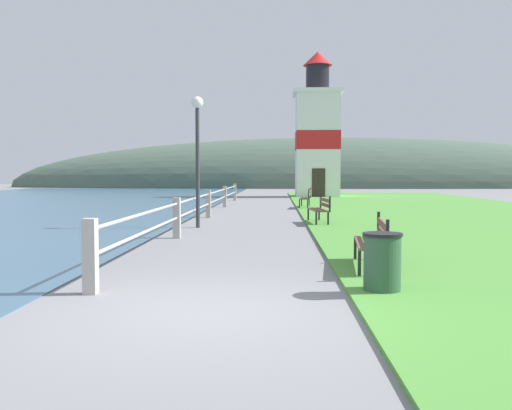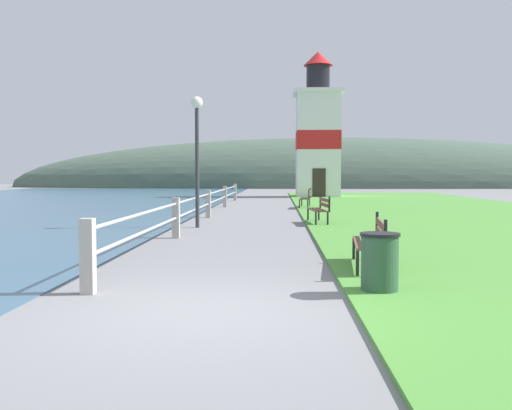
{
  "view_description": "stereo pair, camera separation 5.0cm",
  "coord_description": "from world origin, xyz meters",
  "px_view_note": "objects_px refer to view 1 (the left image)",
  "views": [
    {
      "loc": [
        0.83,
        -6.61,
        1.64
      ],
      "look_at": [
        -0.03,
        17.71,
        0.3
      ],
      "focal_mm": 40.0,
      "sensor_mm": 36.0,
      "label": 1
    },
    {
      "loc": [
        0.88,
        -6.61,
        1.64
      ],
      "look_at": [
        -0.03,
        17.71,
        0.3
      ],
      "focal_mm": 40.0,
      "sensor_mm": 36.0,
      "label": 2
    }
  ],
  "objects_px": {
    "lamp_post": "(197,137)",
    "park_bench_far": "(306,197)",
    "trash_bin": "(382,264)",
    "park_bench_near": "(374,239)",
    "park_bench_midway": "(321,208)",
    "lighthouse": "(317,136)"
  },
  "relations": [
    {
      "from": "lamp_post",
      "to": "park_bench_far",
      "type": "bearing_deg",
      "value": 68.79
    },
    {
      "from": "park_bench_far",
      "to": "trash_bin",
      "type": "relative_size",
      "value": 2.21
    },
    {
      "from": "park_bench_near",
      "to": "park_bench_midway",
      "type": "bearing_deg",
      "value": -82.86
    },
    {
      "from": "park_bench_far",
      "to": "lamp_post",
      "type": "xyz_separation_m",
      "value": [
        -3.81,
        -9.81,
        2.2
      ]
    },
    {
      "from": "park_bench_near",
      "to": "park_bench_midway",
      "type": "height_order",
      "value": "same"
    },
    {
      "from": "trash_bin",
      "to": "lamp_post",
      "type": "distance_m",
      "value": 10.47
    },
    {
      "from": "trash_bin",
      "to": "lamp_post",
      "type": "xyz_separation_m",
      "value": [
        -3.82,
        9.47,
        2.31
      ]
    },
    {
      "from": "lighthouse",
      "to": "park_bench_near",
      "type": "bearing_deg",
      "value": -92.28
    },
    {
      "from": "park_bench_far",
      "to": "park_bench_near",
      "type": "bearing_deg",
      "value": 96.31
    },
    {
      "from": "park_bench_far",
      "to": "trash_bin",
      "type": "distance_m",
      "value": 19.28
    },
    {
      "from": "park_bench_near",
      "to": "lighthouse",
      "type": "relative_size",
      "value": 0.18
    },
    {
      "from": "park_bench_far",
      "to": "lighthouse",
      "type": "distance_m",
      "value": 14.06
    },
    {
      "from": "lamp_post",
      "to": "lighthouse",
      "type": "bearing_deg",
      "value": 77.27
    },
    {
      "from": "trash_bin",
      "to": "lamp_post",
      "type": "bearing_deg",
      "value": 111.96
    },
    {
      "from": "trash_bin",
      "to": "lamp_post",
      "type": "relative_size",
      "value": 0.21
    },
    {
      "from": "park_bench_midway",
      "to": "park_bench_near",
      "type": "bearing_deg",
      "value": 86.58
    },
    {
      "from": "park_bench_midway",
      "to": "lamp_post",
      "type": "bearing_deg",
      "value": 14.42
    },
    {
      "from": "park_bench_far",
      "to": "lamp_post",
      "type": "height_order",
      "value": "lamp_post"
    },
    {
      "from": "park_bench_midway",
      "to": "lamp_post",
      "type": "xyz_separation_m",
      "value": [
        -3.82,
        -1.33,
        2.2
      ]
    },
    {
      "from": "park_bench_midway",
      "to": "park_bench_far",
      "type": "height_order",
      "value": "same"
    },
    {
      "from": "park_bench_midway",
      "to": "park_bench_far",
      "type": "relative_size",
      "value": 1.0
    },
    {
      "from": "park_bench_midway",
      "to": "lamp_post",
      "type": "height_order",
      "value": "lamp_post"
    }
  ]
}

